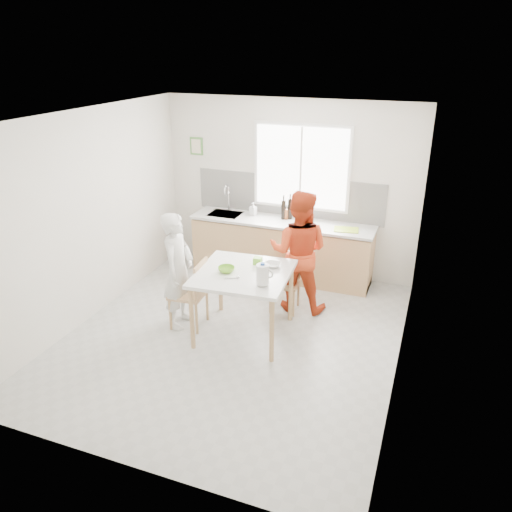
{
  "coord_description": "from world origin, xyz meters",
  "views": [
    {
      "loc": [
        2.17,
        -4.95,
        3.41
      ],
      "look_at": [
        0.23,
        0.2,
        1.07
      ],
      "focal_mm": 35.0,
      "sensor_mm": 36.0,
      "label": 1
    }
  ],
  "objects": [
    {
      "name": "wine_bottle_b",
      "position": [
        -0.01,
        2.03,
        1.07
      ],
      "size": [
        0.07,
        0.07,
        0.3
      ],
      "primitive_type": "cylinder",
      "color": "black",
      "rests_on": "kitchen_counter"
    },
    {
      "name": "person_white",
      "position": [
        -0.77,
        0.07,
        0.76
      ],
      "size": [
        0.41,
        0.58,
        1.53
      ],
      "primitive_type": "imported",
      "rotation": [
        0.0,
        0.0,
        1.64
      ],
      "color": "white",
      "rests_on": "ground"
    },
    {
      "name": "bowl_white",
      "position": [
        0.38,
        0.4,
        0.88
      ],
      "size": [
        0.22,
        0.22,
        0.05
      ],
      "primitive_type": "imported",
      "rotation": [
        0.0,
        0.0,
        0.07
      ],
      "color": "silver",
      "rests_on": "dining_table"
    },
    {
      "name": "ground",
      "position": [
        0.0,
        0.0,
        0.0
      ],
      "size": [
        4.5,
        4.5,
        0.0
      ],
      "primitive_type": "plane",
      "color": "#B7B7B2",
      "rests_on": "ground"
    },
    {
      "name": "jar_amber",
      "position": [
        0.04,
        2.04,
        1.0
      ],
      "size": [
        0.06,
        0.06,
        0.16
      ],
      "primitive_type": "cylinder",
      "color": "brown",
      "rests_on": "kitchen_counter"
    },
    {
      "name": "kitchen_counter",
      "position": [
        -0.0,
        1.95,
        0.42
      ],
      "size": [
        2.84,
        0.64,
        1.37
      ],
      "color": "tan",
      "rests_on": "ground"
    },
    {
      "name": "window",
      "position": [
        0.2,
        2.23,
        1.7
      ],
      "size": [
        1.5,
        0.06,
        1.3
      ],
      "color": "white",
      "rests_on": "room_shell"
    },
    {
      "name": "wine_bottle_a",
      "position": [
        0.08,
        2.07,
        1.08
      ],
      "size": [
        0.07,
        0.07,
        0.32
      ],
      "primitive_type": "cylinder",
      "color": "black",
      "rests_on": "kitchen_counter"
    },
    {
      "name": "cutting_board",
      "position": [
        1.0,
        1.88,
        0.93
      ],
      "size": [
        0.38,
        0.3,
        0.01
      ],
      "primitive_type": "cube",
      "rotation": [
        0.0,
        0.0,
        0.15
      ],
      "color": "#9BC02C",
      "rests_on": "kitchen_counter"
    },
    {
      "name": "dining_table",
      "position": [
        0.1,
        0.13,
        0.77
      ],
      "size": [
        1.2,
        1.2,
        0.86
      ],
      "rotation": [
        0.0,
        0.0,
        0.07
      ],
      "color": "white",
      "rests_on": "ground"
    },
    {
      "name": "person_red",
      "position": [
        0.53,
        1.03,
        0.84
      ],
      "size": [
        0.86,
        0.7,
        1.69
      ],
      "primitive_type": "imported",
      "rotation": [
        0.0,
        0.0,
        3.22
      ],
      "color": "red",
      "rests_on": "ground"
    },
    {
      "name": "backsplash",
      "position": [
        0.0,
        2.24,
        1.23
      ],
      "size": [
        3.0,
        0.02,
        0.65
      ],
      "primitive_type": "cube",
      "color": "white",
      "rests_on": "room_shell"
    },
    {
      "name": "room_shell",
      "position": [
        0.0,
        0.0,
        1.64
      ],
      "size": [
        4.5,
        4.5,
        4.5
      ],
      "color": "silver",
      "rests_on": "ground"
    },
    {
      "name": "chair_far",
      "position": [
        0.38,
        0.97,
        0.45
      ],
      "size": [
        0.4,
        0.4,
        0.81
      ],
      "rotation": [
        0.0,
        0.0,
        0.07
      ],
      "color": "tan",
      "rests_on": "ground"
    },
    {
      "name": "bowl_green",
      "position": [
        -0.1,
        0.07,
        0.89
      ],
      "size": [
        0.22,
        0.22,
        0.06
      ],
      "primitive_type": "imported",
      "rotation": [
        0.0,
        0.0,
        0.07
      ],
      "color": "#71B62A",
      "rests_on": "dining_table"
    },
    {
      "name": "spoon",
      "position": [
        0.03,
        -0.09,
        0.87
      ],
      "size": [
        0.15,
        0.08,
        0.01
      ],
      "primitive_type": "cylinder",
      "rotation": [
        0.0,
        1.57,
        0.42
      ],
      "color": "#A5A5AA",
      "rests_on": "dining_table"
    },
    {
      "name": "picture_frame",
      "position": [
        -1.55,
        2.23,
        1.9
      ],
      "size": [
        0.22,
        0.03,
        0.28
      ],
      "color": "#508C40",
      "rests_on": "room_shell"
    },
    {
      "name": "soap_bottle",
      "position": [
        -0.51,
        2.05,
        1.02
      ],
      "size": [
        0.11,
        0.11,
        0.2
      ],
      "primitive_type": "imported",
      "rotation": [
        0.0,
        0.0,
        -0.17
      ],
      "color": "#999999",
      "rests_on": "kitchen_counter"
    },
    {
      "name": "chair_left",
      "position": [
        -0.58,
        0.08,
        0.5
      ],
      "size": [
        0.45,
        0.45,
        0.92
      ],
      "rotation": [
        0.0,
        0.0,
        -1.5
      ],
      "color": "tan",
      "rests_on": "ground"
    },
    {
      "name": "green_box",
      "position": [
        0.17,
        0.42,
        0.9
      ],
      "size": [
        0.11,
        0.11,
        0.09
      ],
      "primitive_type": "cube",
      "rotation": [
        0.0,
        0.0,
        0.07
      ],
      "color": "#74C52D",
      "rests_on": "dining_table"
    },
    {
      "name": "milk_jug",
      "position": [
        0.44,
        -0.12,
        1.0
      ],
      "size": [
        0.2,
        0.15,
        0.26
      ],
      "rotation": [
        0.0,
        0.0,
        0.07
      ],
      "color": "white",
      "rests_on": "dining_table"
    }
  ]
}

